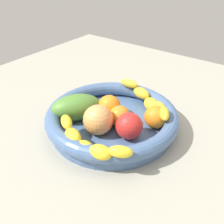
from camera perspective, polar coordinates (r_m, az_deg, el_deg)
kitchen_counter at (r=69.94cm, az=0.00°, el=-4.51°), size 120.00×120.00×3.00cm
fruit_bowl at (r=67.34cm, az=0.00°, el=-1.47°), size 33.38×33.38×5.73cm
banana_draped_left at (r=56.44cm, az=-5.36°, el=-6.71°), size 7.13×21.20×5.52cm
banana_draped_right at (r=71.22cm, az=7.97°, el=2.35°), size 12.66×20.58×5.87cm
orange_front at (r=68.52cm, az=-0.58°, el=1.19°), size 5.96×5.96×5.96cm
orange_mid_left at (r=65.10cm, az=1.53°, el=-0.99°), size 5.34×5.34×5.34cm
orange_mid_right at (r=65.54cm, az=9.31°, el=-1.05°), size 5.64×5.64×5.64cm
tomato_red at (r=61.12cm, az=3.68°, el=-3.00°), size 6.31×6.31×6.31cm
peach_blush at (r=62.52cm, az=-3.20°, el=-1.58°), size 7.19×7.19×7.19cm
mango_green at (r=68.14cm, az=-7.72°, el=1.01°), size 14.49×12.89×6.64cm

